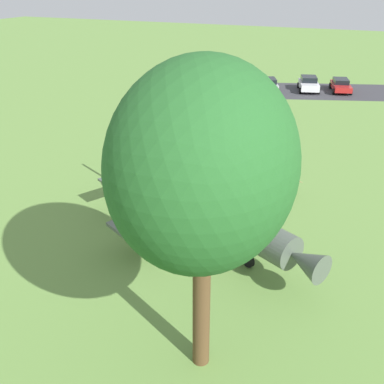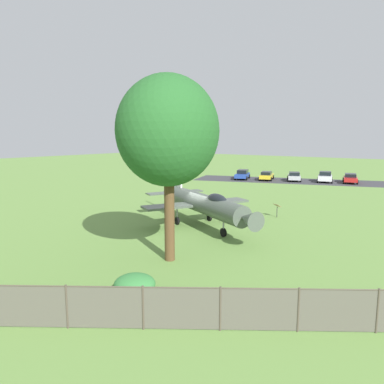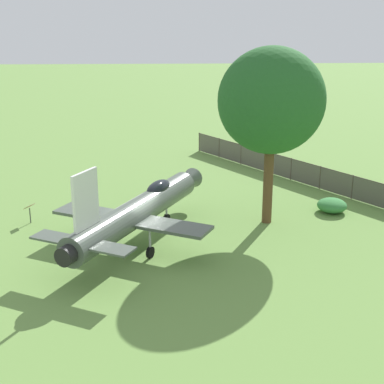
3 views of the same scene
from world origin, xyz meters
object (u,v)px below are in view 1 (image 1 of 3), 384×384
object	(u,v)px
parked_car_yellow	(231,83)
display_jet	(204,205)
info_plaque	(296,183)
parked_car_silver	(268,84)
parked_car_red	(341,85)
parked_car_blue	(196,82)
shade_tree	(203,167)
parked_car_white	(309,84)

from	to	relation	value
parked_car_yellow	display_jet	bearing A→B (deg)	178.74
info_plaque	parked_car_silver	xyz separation A→B (m)	(25.59, 8.18, -0.12)
info_plaque	parked_car_yellow	size ratio (longest dim) A/B	0.24
parked_car_red	parked_car_silver	distance (m)	8.01
info_plaque	parked_car_yellow	distance (m)	27.16
display_jet	parked_car_blue	distance (m)	32.38
info_plaque	parked_car_blue	world-z (taller)	parked_car_blue
shade_tree	parked_car_blue	size ratio (longest dim) A/B	2.00
parked_car_red	parked_car_white	bearing A→B (deg)	-86.56
shade_tree	parked_car_red	world-z (taller)	shade_tree
info_plaque	parked_car_yellow	bearing A→B (deg)	26.61
parked_car_white	parked_car_silver	world-z (taller)	parked_car_white
display_jet	parked_car_yellow	size ratio (longest dim) A/B	2.61
display_jet	parked_car_red	xyz separation A→B (m)	(34.76, -2.58, -1.15)
parked_car_silver	parked_car_blue	bearing A→B (deg)	84.22
parked_car_white	parked_car_blue	world-z (taller)	parked_car_white
info_plaque	display_jet	bearing A→B (deg)	153.75
shade_tree	display_jet	bearing A→B (deg)	21.14
display_jet	parked_car_white	xyz separation A→B (m)	(33.65, 0.76, -1.07)
info_plaque	parked_car_silver	distance (m)	26.87
parked_car_blue	parked_car_white	bearing A→B (deg)	88.47
parked_car_red	parked_car_silver	world-z (taller)	parked_car_silver
info_plaque	parked_car_yellow	world-z (taller)	parked_car_yellow
display_jet	parked_car_yellow	distance (m)	32.08
display_jet	parked_car_silver	world-z (taller)	display_jet
parked_car_yellow	info_plaque	bearing A→B (deg)	-170.87
display_jet	parked_car_silver	xyz separation A→B (m)	(32.10, 4.97, -1.13)
info_plaque	parked_car_blue	size ratio (longest dim) A/B	0.23
parked_car_red	parked_car_white	distance (m)	3.52
parked_car_red	parked_car_yellow	size ratio (longest dim) A/B	0.99
parked_car_white	parked_car_yellow	distance (m)	8.68
display_jet	parked_car_yellow	bearing A→B (deg)	133.50
info_plaque	parked_car_red	xyz separation A→B (m)	(28.25, 0.63, -0.14)
shade_tree	parked_car_yellow	distance (m)	40.30
info_plaque	parked_car_white	bearing A→B (deg)	8.33
parked_car_white	parked_car_blue	xyz separation A→B (m)	(-3.89, 11.93, -0.04)
parked_car_silver	parked_car_yellow	world-z (taller)	parked_car_silver
shade_tree	parked_car_blue	xyz separation A→B (m)	(37.00, 15.49, -6.29)
info_plaque	parked_car_red	bearing A→B (deg)	1.28
shade_tree	parked_car_red	size ratio (longest dim) A/B	2.14
parked_car_red	parked_car_blue	distance (m)	16.07
parked_car_white	parked_car_yellow	xyz separation A→B (m)	(-2.87, 8.19, -0.08)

